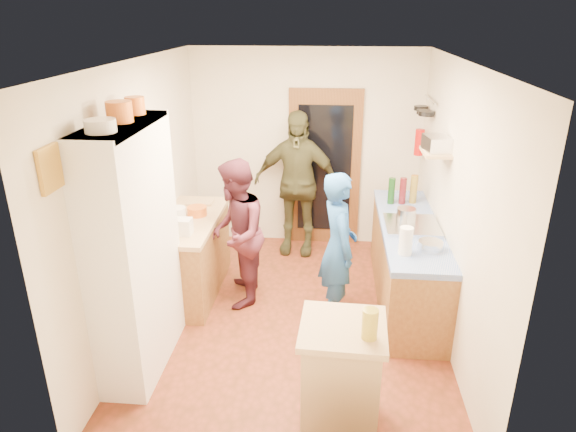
# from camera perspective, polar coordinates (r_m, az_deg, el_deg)

# --- Properties ---
(floor) EXTENTS (3.00, 4.00, 0.02)m
(floor) POSITION_cam_1_polar(r_m,az_deg,el_deg) (5.52, 0.64, -11.26)
(floor) COLOR brown
(floor) RESTS_ON ground
(ceiling) EXTENTS (3.00, 4.00, 0.02)m
(ceiling) POSITION_cam_1_polar(r_m,az_deg,el_deg) (4.64, 0.78, 16.96)
(ceiling) COLOR silver
(ceiling) RESTS_ON ground
(wall_back) EXTENTS (3.00, 0.02, 2.60)m
(wall_back) POSITION_cam_1_polar(r_m,az_deg,el_deg) (6.84, 2.02, 7.42)
(wall_back) COLOR beige
(wall_back) RESTS_ON ground
(wall_front) EXTENTS (3.00, 0.02, 2.60)m
(wall_front) POSITION_cam_1_polar(r_m,az_deg,el_deg) (3.13, -2.20, -11.22)
(wall_front) COLOR beige
(wall_front) RESTS_ON ground
(wall_left) EXTENTS (0.02, 4.00, 2.60)m
(wall_left) POSITION_cam_1_polar(r_m,az_deg,el_deg) (5.25, -15.96, 2.05)
(wall_left) COLOR beige
(wall_left) RESTS_ON ground
(wall_right) EXTENTS (0.02, 4.00, 2.60)m
(wall_right) POSITION_cam_1_polar(r_m,az_deg,el_deg) (5.05, 18.05, 1.00)
(wall_right) COLOR beige
(wall_right) RESTS_ON ground
(door_frame) EXTENTS (0.95, 0.06, 2.10)m
(door_frame) POSITION_cam_1_polar(r_m,az_deg,el_deg) (6.86, 4.06, 5.26)
(door_frame) COLOR brown
(door_frame) RESTS_ON ground
(door_glass) EXTENTS (0.70, 0.02, 1.70)m
(door_glass) POSITION_cam_1_polar(r_m,az_deg,el_deg) (6.83, 4.06, 5.17)
(door_glass) COLOR black
(door_glass) RESTS_ON door_frame
(hutch_body) EXTENTS (0.40, 1.20, 2.20)m
(hutch_body) POSITION_cam_1_polar(r_m,az_deg,el_deg) (4.57, -16.64, -3.79)
(hutch_body) COLOR white
(hutch_body) RESTS_ON ground
(hutch_top_shelf) EXTENTS (0.40, 1.14, 0.04)m
(hutch_top_shelf) POSITION_cam_1_polar(r_m,az_deg,el_deg) (4.23, -18.23, 9.52)
(hutch_top_shelf) COLOR white
(hutch_top_shelf) RESTS_ON hutch_body
(plate_stack) EXTENTS (0.22, 0.22, 0.09)m
(plate_stack) POSITION_cam_1_polar(r_m,az_deg,el_deg) (3.93, -20.14, 9.39)
(plate_stack) COLOR white
(plate_stack) RESTS_ON hutch_top_shelf
(orange_pot_a) EXTENTS (0.20, 0.20, 0.16)m
(orange_pot_a) POSITION_cam_1_polar(r_m,az_deg,el_deg) (4.24, -18.23, 10.94)
(orange_pot_a) COLOR orange
(orange_pot_a) RESTS_ON hutch_top_shelf
(orange_pot_b) EXTENTS (0.16, 0.16, 0.15)m
(orange_pot_b) POSITION_cam_1_polar(r_m,az_deg,el_deg) (4.54, -16.64, 11.68)
(orange_pot_b) COLOR orange
(orange_pot_b) RESTS_ON hutch_top_shelf
(left_counter_base) EXTENTS (0.60, 1.40, 0.85)m
(left_counter_base) POSITION_cam_1_polar(r_m,az_deg,el_deg) (5.89, -10.75, -4.56)
(left_counter_base) COLOR olive
(left_counter_base) RESTS_ON ground
(left_counter_top) EXTENTS (0.64, 1.44, 0.05)m
(left_counter_top) POSITION_cam_1_polar(r_m,az_deg,el_deg) (5.70, -11.07, -0.50)
(left_counter_top) COLOR tan
(left_counter_top) RESTS_ON left_counter_base
(toaster) EXTENTS (0.22, 0.15, 0.17)m
(toaster) POSITION_cam_1_polar(r_m,az_deg,el_deg) (5.28, -11.83, -1.16)
(toaster) COLOR white
(toaster) RESTS_ON left_counter_top
(kettle) EXTENTS (0.22, 0.22, 0.19)m
(kettle) POSITION_cam_1_polar(r_m,az_deg,el_deg) (5.52, -12.14, -0.01)
(kettle) COLOR white
(kettle) RESTS_ON left_counter_top
(orange_bowl) EXTENTS (0.22, 0.22, 0.10)m
(orange_bowl) POSITION_cam_1_polar(r_m,az_deg,el_deg) (5.75, -10.07, 0.55)
(orange_bowl) COLOR orange
(orange_bowl) RESTS_ON left_counter_top
(chopping_board) EXTENTS (0.31, 0.23, 0.02)m
(chopping_board) POSITION_cam_1_polar(r_m,az_deg,el_deg) (6.12, -9.71, 1.53)
(chopping_board) COLOR tan
(chopping_board) RESTS_ON left_counter_top
(right_counter_base) EXTENTS (0.60, 2.20, 0.84)m
(right_counter_base) POSITION_cam_1_polar(r_m,az_deg,el_deg) (5.79, 13.03, -5.28)
(right_counter_base) COLOR olive
(right_counter_base) RESTS_ON ground
(right_counter_top) EXTENTS (0.62, 2.22, 0.06)m
(right_counter_top) POSITION_cam_1_polar(r_m,az_deg,el_deg) (5.60, 13.42, -1.18)
(right_counter_top) COLOR #0435B3
(right_counter_top) RESTS_ON right_counter_base
(hob) EXTENTS (0.55, 0.58, 0.04)m
(hob) POSITION_cam_1_polar(r_m,az_deg,el_deg) (5.51, 13.58, -1.03)
(hob) COLOR silver
(hob) RESTS_ON right_counter_top
(pot_on_hob) EXTENTS (0.20, 0.20, 0.13)m
(pot_on_hob) POSITION_cam_1_polar(r_m,az_deg,el_deg) (5.57, 13.00, 0.21)
(pot_on_hob) COLOR silver
(pot_on_hob) RESTS_ON hob
(bottle_a) EXTENTS (0.08, 0.08, 0.31)m
(bottle_a) POSITION_cam_1_polar(r_m,az_deg,el_deg) (6.10, 11.42, 2.75)
(bottle_a) COLOR #143F14
(bottle_a) RESTS_ON right_counter_top
(bottle_b) EXTENTS (0.09, 0.09, 0.31)m
(bottle_b) POSITION_cam_1_polar(r_m,az_deg,el_deg) (6.12, 12.63, 2.74)
(bottle_b) COLOR #591419
(bottle_b) RESTS_ON right_counter_top
(bottle_c) EXTENTS (0.09, 0.09, 0.34)m
(bottle_c) POSITION_cam_1_polar(r_m,az_deg,el_deg) (6.17, 13.79, 2.92)
(bottle_c) COLOR olive
(bottle_c) RESTS_ON right_counter_top
(paper_towel) EXTENTS (0.13, 0.13, 0.27)m
(paper_towel) POSITION_cam_1_polar(r_m,az_deg,el_deg) (4.85, 12.95, -2.71)
(paper_towel) COLOR white
(paper_towel) RESTS_ON right_counter_top
(mixing_bowl) EXTENTS (0.28, 0.28, 0.09)m
(mixing_bowl) POSITION_cam_1_polar(r_m,az_deg,el_deg) (5.03, 15.53, -3.20)
(mixing_bowl) COLOR silver
(mixing_bowl) RESTS_ON right_counter_top
(island_base) EXTENTS (0.57, 0.57, 0.86)m
(island_base) POSITION_cam_1_polar(r_m,az_deg,el_deg) (4.06, 5.88, -17.66)
(island_base) COLOR tan
(island_base) RESTS_ON ground
(island_top) EXTENTS (0.65, 0.65, 0.05)m
(island_top) POSITION_cam_1_polar(r_m,az_deg,el_deg) (3.79, 6.15, -12.34)
(island_top) COLOR tan
(island_top) RESTS_ON island_base
(cutting_board) EXTENTS (0.36, 0.30, 0.02)m
(cutting_board) POSITION_cam_1_polar(r_m,az_deg,el_deg) (3.82, 5.42, -11.76)
(cutting_board) COLOR white
(cutting_board) RESTS_ON island_top
(oil_jar) EXTENTS (0.12, 0.12, 0.22)m
(oil_jar) POSITION_cam_1_polar(r_m,az_deg,el_deg) (3.62, 9.08, -11.76)
(oil_jar) COLOR #AD9E2D
(oil_jar) RESTS_ON island_top
(pan_rail) EXTENTS (0.02, 0.65, 0.02)m
(pan_rail) POSITION_cam_1_polar(r_m,az_deg,el_deg) (6.31, 15.54, 12.38)
(pan_rail) COLOR silver
(pan_rail) RESTS_ON wall_right
(pan_hang_a) EXTENTS (0.18, 0.18, 0.05)m
(pan_hang_a) POSITION_cam_1_polar(r_m,az_deg,el_deg) (6.15, 15.13, 10.95)
(pan_hang_a) COLOR black
(pan_hang_a) RESTS_ON pan_rail
(pan_hang_b) EXTENTS (0.16, 0.16, 0.05)m
(pan_hang_b) POSITION_cam_1_polar(r_m,az_deg,el_deg) (6.34, 14.82, 11.12)
(pan_hang_b) COLOR black
(pan_hang_b) RESTS_ON pan_rail
(pan_hang_c) EXTENTS (0.17, 0.17, 0.05)m
(pan_hang_c) POSITION_cam_1_polar(r_m,az_deg,el_deg) (6.54, 14.56, 11.53)
(pan_hang_c) COLOR black
(pan_hang_c) RESTS_ON pan_rail
(wall_shelf) EXTENTS (0.26, 0.42, 0.03)m
(wall_shelf) POSITION_cam_1_polar(r_m,az_deg,el_deg) (5.32, 16.09, 6.80)
(wall_shelf) COLOR tan
(wall_shelf) RESTS_ON wall_right
(radio) EXTENTS (0.26, 0.33, 0.15)m
(radio) POSITION_cam_1_polar(r_m,az_deg,el_deg) (5.30, 16.19, 7.74)
(radio) COLOR silver
(radio) RESTS_ON wall_shelf
(ext_bracket) EXTENTS (0.06, 0.10, 0.04)m
(ext_bracket) POSITION_cam_1_polar(r_m,az_deg,el_deg) (6.59, 14.85, 7.49)
(ext_bracket) COLOR black
(ext_bracket) RESTS_ON wall_right
(fire_extinguisher) EXTENTS (0.11, 0.11, 0.32)m
(fire_extinguisher) POSITION_cam_1_polar(r_m,az_deg,el_deg) (6.57, 14.37, 7.94)
(fire_extinguisher) COLOR red
(fire_extinguisher) RESTS_ON wall_right
(picture_frame) EXTENTS (0.03, 0.25, 0.30)m
(picture_frame) POSITION_cam_1_polar(r_m,az_deg,el_deg) (3.69, -24.95, 4.77)
(picture_frame) COLOR gold
(picture_frame) RESTS_ON wall_left
(person_hob) EXTENTS (0.50, 0.65, 1.57)m
(person_hob) POSITION_cam_1_polar(r_m,az_deg,el_deg) (5.21, 5.99, -3.52)
(person_hob) COLOR #2357A5
(person_hob) RESTS_ON ground
(person_left) EXTENTS (0.68, 0.84, 1.61)m
(person_left) POSITION_cam_1_polar(r_m,az_deg,el_deg) (5.50, -5.47, -1.83)
(person_left) COLOR #4E1F2C
(person_left) RESTS_ON ground
(person_back) EXTENTS (1.14, 0.57, 1.88)m
(person_back) POSITION_cam_1_polar(r_m,az_deg,el_deg) (6.59, 1.05, 3.62)
(person_back) COLOR #3E3D23
(person_back) RESTS_ON ground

